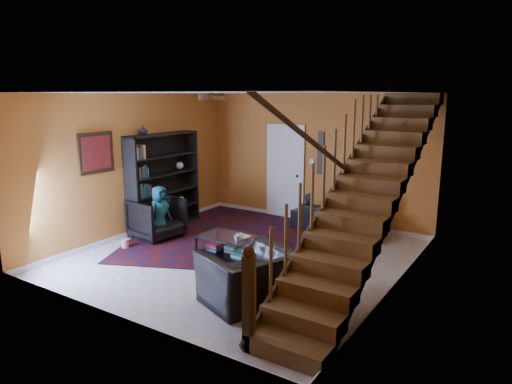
# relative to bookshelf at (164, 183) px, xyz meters

# --- Properties ---
(floor) EXTENTS (5.50, 5.50, 0.00)m
(floor) POSITION_rel_bookshelf_xyz_m (2.40, -0.60, -0.96)
(floor) COLOR beige
(floor) RESTS_ON ground
(room) EXTENTS (5.50, 5.50, 5.50)m
(room) POSITION_rel_bookshelf_xyz_m (1.07, 0.73, -0.91)
(room) COLOR #C2792B
(room) RESTS_ON ground
(staircase) EXTENTS (0.95, 5.02, 3.18)m
(staircase) POSITION_rel_bookshelf_xyz_m (4.53, -0.60, 0.43)
(staircase) COLOR brown
(staircase) RESTS_ON floor
(bookshelf) EXTENTS (0.35, 1.80, 2.00)m
(bookshelf) POSITION_rel_bookshelf_xyz_m (0.00, 0.00, 0.00)
(bookshelf) COLOR black
(bookshelf) RESTS_ON floor
(door) EXTENTS (0.82, 0.05, 2.05)m
(door) POSITION_rel_bookshelf_xyz_m (1.70, 2.12, 0.06)
(door) COLOR silver
(door) RESTS_ON floor
(framed_picture) EXTENTS (0.04, 0.74, 0.74)m
(framed_picture) POSITION_rel_bookshelf_xyz_m (-0.17, -1.50, 0.79)
(framed_picture) COLOR maroon
(framed_picture) RESTS_ON room
(wall_hanging) EXTENTS (0.14, 0.03, 0.90)m
(wall_hanging) POSITION_rel_bookshelf_xyz_m (2.55, 2.13, 0.59)
(wall_hanging) COLOR black
(wall_hanging) RESTS_ON room
(ceiling_fixture) EXTENTS (0.40, 0.40, 0.10)m
(ceiling_fixture) POSITION_rel_bookshelf_xyz_m (2.40, -1.40, 1.78)
(ceiling_fixture) COLOR #3F2814
(ceiling_fixture) RESTS_ON room
(rug) EXTENTS (5.30, 5.58, 0.02)m
(rug) POSITION_rel_bookshelf_xyz_m (1.40, 0.60, -0.95)
(rug) COLOR #420C0B
(rug) RESTS_ON floor
(sofa) EXTENTS (1.96, 0.97, 0.55)m
(sofa) POSITION_rel_bookshelf_xyz_m (3.18, 1.70, -0.69)
(sofa) COLOR black
(sofa) RESTS_ON floor
(armchair_left) EXTENTS (1.01, 0.99, 0.81)m
(armchair_left) POSITION_rel_bookshelf_xyz_m (0.35, -0.60, -0.56)
(armchair_left) COLOR black
(armchair_left) RESTS_ON floor
(armchair_right) EXTENTS (1.35, 1.43, 0.74)m
(armchair_right) POSITION_rel_bookshelf_xyz_m (3.46, -2.03, -0.59)
(armchair_right) COLOR black
(armchair_right) RESTS_ON floor
(person_adult_a) EXTENTS (0.46, 0.34, 1.19)m
(person_adult_a) POSITION_rel_bookshelf_xyz_m (2.50, 1.75, -0.82)
(person_adult_a) COLOR black
(person_adult_a) RESTS_ON sofa
(person_adult_b) EXTENTS (0.68, 0.56, 1.28)m
(person_adult_b) POSITION_rel_bookshelf_xyz_m (3.90, 1.75, -0.78)
(person_adult_b) COLOR black
(person_adult_b) RESTS_ON sofa
(person_child) EXTENTS (0.36, 0.53, 1.06)m
(person_child) POSITION_rel_bookshelf_xyz_m (0.45, -0.61, -0.43)
(person_child) COLOR #18565E
(person_child) RESTS_ON armchair_left
(coffee_table) EXTENTS (1.12, 0.66, 0.42)m
(coffee_table) POSITION_rel_bookshelf_xyz_m (2.28, -0.79, -0.72)
(coffee_table) COLOR black
(coffee_table) RESTS_ON floor
(cup_a) EXTENTS (0.12, 0.12, 0.09)m
(cup_a) POSITION_rel_bookshelf_xyz_m (2.48, -0.82, -0.50)
(cup_a) COLOR #999999
(cup_a) RESTS_ON coffee_table
(cup_b) EXTENTS (0.11, 0.11, 0.09)m
(cup_b) POSITION_rel_bookshelf_xyz_m (2.51, -0.94, -0.50)
(cup_b) COLOR #999999
(cup_b) RESTS_ON coffee_table
(bowl) EXTENTS (0.24, 0.24, 0.05)m
(bowl) POSITION_rel_bookshelf_xyz_m (2.56, -0.81, -0.52)
(bowl) COLOR #999999
(bowl) RESTS_ON coffee_table
(vase) EXTENTS (0.18, 0.18, 0.19)m
(vase) POSITION_rel_bookshelf_xyz_m (-0.00, -0.50, 1.13)
(vase) COLOR #999999
(vase) RESTS_ON bookshelf
(popcorn_bucket) EXTENTS (0.18, 0.18, 0.15)m
(popcorn_bucket) POSITION_rel_bookshelf_xyz_m (0.30, -1.38, -0.87)
(popcorn_bucket) COLOR red
(popcorn_bucket) RESTS_ON rug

